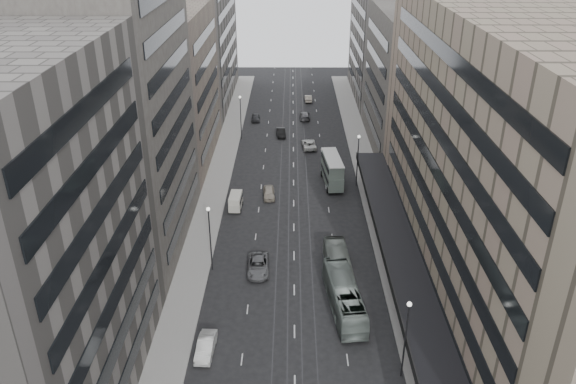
{
  "coord_description": "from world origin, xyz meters",
  "views": [
    {
      "loc": [
        -0.37,
        -43.44,
        37.78
      ],
      "look_at": [
        -0.78,
        19.96,
        6.32
      ],
      "focal_mm": 35.0,
      "sensor_mm": 36.0,
      "label": 1
    }
  ],
  "objects_px": {
    "bus_near": "(344,296)",
    "sedan_2": "(258,266)",
    "bus_far": "(339,269)",
    "panel_van": "(236,201)",
    "sedan_1": "(206,346)",
    "double_decker": "(332,170)"
  },
  "relations": [
    {
      "from": "bus_far",
      "to": "sedan_1",
      "type": "height_order",
      "value": "bus_far"
    },
    {
      "from": "double_decker",
      "to": "bus_near",
      "type": "bearing_deg",
      "value": -96.91
    },
    {
      "from": "sedan_2",
      "to": "sedan_1",
      "type": "bearing_deg",
      "value": -109.31
    },
    {
      "from": "bus_far",
      "to": "double_decker",
      "type": "xyz_separation_m",
      "value": [
        0.84,
        25.55,
        0.93
      ]
    },
    {
      "from": "bus_near",
      "to": "sedan_2",
      "type": "xyz_separation_m",
      "value": [
        -9.5,
        6.97,
        -0.87
      ]
    },
    {
      "from": "double_decker",
      "to": "sedan_2",
      "type": "distance_m",
      "value": 26.03
    },
    {
      "from": "double_decker",
      "to": "sedan_1",
      "type": "relative_size",
      "value": 1.9
    },
    {
      "from": "panel_van",
      "to": "sedan_2",
      "type": "height_order",
      "value": "panel_van"
    },
    {
      "from": "bus_near",
      "to": "bus_far",
      "type": "xyz_separation_m",
      "value": [
        -0.15,
        5.32,
        -0.12
      ]
    },
    {
      "from": "bus_near",
      "to": "sedan_1",
      "type": "relative_size",
      "value": 2.62
    },
    {
      "from": "sedan_1",
      "to": "bus_near",
      "type": "bearing_deg",
      "value": 28.84
    },
    {
      "from": "bus_near",
      "to": "sedan_1",
      "type": "bearing_deg",
      "value": 19.74
    },
    {
      "from": "bus_far",
      "to": "double_decker",
      "type": "relative_size",
      "value": 1.28
    },
    {
      "from": "panel_van",
      "to": "sedan_2",
      "type": "bearing_deg",
      "value": -73.29
    },
    {
      "from": "panel_van",
      "to": "sedan_1",
      "type": "height_order",
      "value": "panel_van"
    },
    {
      "from": "bus_far",
      "to": "bus_near",
      "type": "bearing_deg",
      "value": 88.69
    },
    {
      "from": "double_decker",
      "to": "sedan_1",
      "type": "bearing_deg",
      "value": -116.64
    },
    {
      "from": "sedan_2",
      "to": "bus_near",
      "type": "bearing_deg",
      "value": -38.35
    },
    {
      "from": "sedan_2",
      "to": "double_decker",
      "type": "bearing_deg",
      "value": 64.83
    },
    {
      "from": "bus_far",
      "to": "panel_van",
      "type": "relative_size",
      "value": 2.95
    },
    {
      "from": "bus_near",
      "to": "sedan_2",
      "type": "distance_m",
      "value": 11.82
    },
    {
      "from": "bus_near",
      "to": "panel_van",
      "type": "height_order",
      "value": "bus_near"
    }
  ]
}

